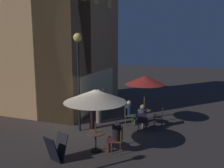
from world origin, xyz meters
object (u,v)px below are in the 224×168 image
Objects in this scene: patron_standing_3 at (92,110)px; patron_standing_4 at (99,106)px; cafe_chair_3 at (119,138)px; patron_seated_0 at (130,111)px; cafe_table_1 at (96,138)px; cafe_chair_0 at (127,114)px; cafe_table_0 at (144,115)px; patron_seated_2 at (115,135)px; street_lamp_near_corner at (78,58)px; cafe_chair_2 at (160,115)px; cafe_chair_1 at (142,120)px; patio_umbrella_1 at (95,96)px; patron_standing_5 at (103,104)px; patio_umbrella_0 at (145,80)px; patron_seated_1 at (143,115)px; menu_sandwich_board at (56,148)px.

patron_standing_4 is at bearing -101.02° from patron_standing_3.
patron_seated_0 is (3.14, 0.50, 0.11)m from cafe_chair_3.
cafe_table_1 is 0.80× the size of cafe_chair_0.
patron_seated_2 is (-3.37, 0.30, 0.18)m from cafe_table_0.
street_lamp_near_corner is 4.86× the size of cafe_chair_2.
cafe_chair_3 is at bearing 166.12° from cafe_chair_1.
patio_umbrella_1 is 1.46× the size of patron_standing_5.
cafe_chair_1 is at bearing -109.45° from patron_seated_2.
cafe_chair_0 is at bearing -172.65° from patron_standing_5.
cafe_chair_2 is at bearing -83.23° from patio_umbrella_0.
street_lamp_near_corner is 3.66m from cafe_chair_0.
street_lamp_near_corner reaches higher than cafe_chair_2.
cafe_chair_0 is at bearing -4.17° from patio_umbrella_1.
patio_umbrella_0 reaches higher than cafe_table_1.
cafe_table_0 is 0.61× the size of patron_seated_1.
cafe_chair_2 is 0.75× the size of patron_seated_0.
patio_umbrella_1 is 1.32× the size of patron_standing_3.
patron_seated_2 is (-3.17, -0.36, -0.00)m from patron_seated_0.
menu_sandwich_board is 2.26m from patio_umbrella_1.
patron_standing_3 reaches higher than patron_seated_1.
cafe_table_1 is at bearing 163.57° from cafe_table_0.
patio_umbrella_1 is at bearing 56.62° from cafe_chair_2.
patio_umbrella_1 is at bearing 0.00° from patron_seated_2.
patron_standing_5 is (0.51, 1.49, 0.25)m from cafe_chair_0.
menu_sandwich_board is (-2.92, -0.63, -2.86)m from street_lamp_near_corner.
cafe_chair_2 is (1.88, -3.36, -2.77)m from street_lamp_near_corner.
patio_umbrella_0 is at bearing -16.43° from patio_umbrella_1.
cafe_table_0 is at bearing 0.00° from cafe_chair_1.
street_lamp_near_corner reaches higher than menu_sandwich_board.
menu_sandwich_board is at bearing 53.60° from cafe_chair_2.
patron_standing_4 reaches higher than cafe_chair_2.
patron_seated_0 is 1.69m from patron_standing_5.
cafe_table_1 is 3.32m from patron_seated_0.
menu_sandwich_board is 4.62m from cafe_chair_0.
patio_umbrella_0 is 1.51× the size of patron_standing_5.
patio_umbrella_0 is at bearing -55.38° from street_lamp_near_corner.
patio_umbrella_0 reaches higher than cafe_chair_0.
street_lamp_near_corner is at bearing 42.53° from cafe_table_1.
cafe_chair_2 is at bearing -117.06° from patron_seated_2.
patron_standing_3 is at bearing -41.87° from street_lamp_near_corner.
street_lamp_near_corner reaches higher than patron_standing_4.
patron_seated_1 is 0.72× the size of patron_standing_4.
menu_sandwich_board is at bearing -86.73° from patron_standing_4.
patron_standing_4 reaches higher than cafe_table_0.
patio_umbrella_1 is at bearing -68.68° from patron_standing_4.
cafe_chair_1 reaches higher than cafe_table_0.
patron_standing_5 is (1.59, 0.10, -0.11)m from patron_standing_3.
cafe_table_1 is 0.76m from patron_seated_2.
cafe_chair_0 is at bearing -90.95° from patron_seated_2.
cafe_chair_2 is at bearing -114.95° from cafe_chair_3.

